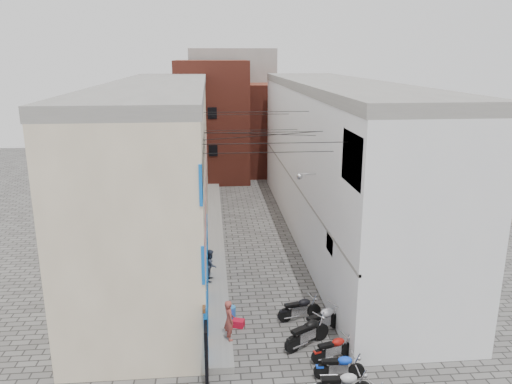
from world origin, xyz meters
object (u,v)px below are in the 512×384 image
object	(u,v)px
motorcycle_b	(342,384)
red_crate	(238,323)
motorcycle_f	(323,319)
person_a	(229,320)
person_b	(211,265)
water_jug_near	(231,314)
motorcycle_g	(300,307)
water_jug_far	(231,313)
motorcycle_c	(339,365)
motorcycle_d	(333,347)
motorcycle_e	(307,331)

from	to	relation	value
motorcycle_b	red_crate	bearing A→B (deg)	-145.91
motorcycle_f	person_a	xyz separation A→B (m)	(-3.60, -0.47, 0.42)
motorcycle_f	person_b	bearing A→B (deg)	-165.87
person_a	person_b	xyz separation A→B (m)	(-0.65, 5.13, -0.03)
person_a	water_jug_near	distance (m)	1.95
motorcycle_g	water_jug_far	size ratio (longest dim) A/B	3.23
motorcycle_g	water_jug_far	world-z (taller)	motorcycle_g
motorcycle_c	motorcycle_f	world-z (taller)	motorcycle_f
motorcycle_b	motorcycle_c	xyz separation A→B (m)	(0.19, 1.04, -0.06)
motorcycle_b	person_a	bearing A→B (deg)	-133.59
motorcycle_f	person_a	size ratio (longest dim) A/B	1.34
motorcycle_g	motorcycle_d	bearing A→B (deg)	1.15
motorcycle_d	motorcycle_f	size ratio (longest dim) A/B	0.82
motorcycle_c	red_crate	distance (m)	4.78
water_jug_near	person_b	bearing A→B (deg)	103.50
motorcycle_g	motorcycle_c	bearing A→B (deg)	-3.31
motorcycle_b	motorcycle_g	size ratio (longest dim) A/B	1.03
motorcycle_f	person_b	size ratio (longest dim) A/B	1.39
motorcycle_c	red_crate	size ratio (longest dim) A/B	3.75
motorcycle_d	red_crate	distance (m)	4.10
motorcycle_e	motorcycle_b	bearing A→B (deg)	-21.70
motorcycle_b	motorcycle_f	distance (m)	3.86
motorcycle_e	motorcycle_c	bearing A→B (deg)	-11.91
person_a	motorcycle_c	bearing A→B (deg)	-139.03
motorcycle_g	water_jug_far	distance (m)	2.78
motorcycle_d	motorcycle_f	distance (m)	1.76
motorcycle_b	motorcycle_f	size ratio (longest dim) A/B	0.92
motorcycle_d	red_crate	bearing A→B (deg)	-144.69
water_jug_near	water_jug_far	distance (m)	0.04
motorcycle_f	motorcycle_g	xyz separation A→B (m)	(-0.69, 1.10, -0.06)
motorcycle_e	water_jug_far	distance (m)	3.48
motorcycle_d	water_jug_near	world-z (taller)	motorcycle_d
motorcycle_d	water_jug_near	xyz separation A→B (m)	(-3.45, 3.08, -0.23)
motorcycle_f	person_a	world-z (taller)	person_a
motorcycle_b	person_b	size ratio (longest dim) A/B	1.28
motorcycle_d	motorcycle_g	bearing A→B (deg)	177.40
water_jug_near	red_crate	bearing A→B (deg)	-64.88
motorcycle_d	water_jug_near	distance (m)	4.63
motorcycle_f	water_jug_near	world-z (taller)	motorcycle_f
motorcycle_e	red_crate	xyz separation A→B (m)	(-2.45, 1.61, -0.45)
person_a	water_jug_near	xyz separation A→B (m)	(0.15, 1.79, -0.76)
motorcycle_b	person_a	xyz separation A→B (m)	(-3.34, 3.37, 0.47)
motorcycle_b	red_crate	xyz separation A→B (m)	(-2.94, 4.63, -0.41)
motorcycle_e	red_crate	distance (m)	2.96
red_crate	motorcycle_g	bearing A→B (deg)	7.21
person_a	water_jug_far	world-z (taller)	person_a
motorcycle_b	water_jug_near	distance (m)	6.08
motorcycle_c	motorcycle_e	size ratio (longest dim) A/B	0.83
person_a	water_jug_near	size ratio (longest dim) A/B	2.91
motorcycle_d	motorcycle_b	bearing A→B (deg)	-23.17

